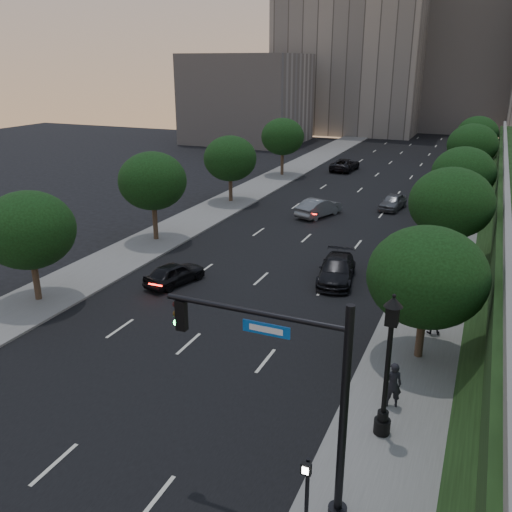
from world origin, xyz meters
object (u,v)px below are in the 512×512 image
at_px(sedan_near_left, 175,273).
at_px(sedan_far_left, 345,165).
at_px(pedestrian_c, 411,277).
at_px(sedan_near_right, 337,270).
at_px(pedestrian_a, 393,385).
at_px(traffic_signal_mast, 306,406).
at_px(street_lamp, 387,373).
at_px(sedan_far_right, 393,202).
at_px(pedestrian_b, 433,318).
at_px(sedan_mid_left, 319,207).

distance_m(sedan_near_left, sedan_far_left, 39.80).
bearing_deg(sedan_far_left, pedestrian_c, 114.47).
height_order(sedan_near_right, pedestrian_c, pedestrian_c).
bearing_deg(pedestrian_a, traffic_signal_mast, 57.59).
distance_m(traffic_signal_mast, sedan_near_left, 19.00).
bearing_deg(sedan_far_left, street_lamp, 110.29).
distance_m(sedan_far_left, sedan_far_right, 18.77).
xyz_separation_m(sedan_near_right, pedestrian_b, (6.21, -5.04, 0.24)).
bearing_deg(sedan_near_left, street_lamp, 162.73).
bearing_deg(sedan_near_right, sedan_near_left, -163.03).
relative_size(traffic_signal_mast, pedestrian_c, 3.92).
relative_size(sedan_far_left, pedestrian_b, 3.31).
height_order(traffic_signal_mast, sedan_far_left, traffic_signal_mast).
height_order(sedan_near_right, pedestrian_a, pedestrian_a).
distance_m(traffic_signal_mast, sedan_far_left, 55.05).
relative_size(sedan_far_right, pedestrian_c, 2.34).
xyz_separation_m(sedan_near_left, sedan_far_right, (9.05, 23.19, 0.02)).
height_order(street_lamp, pedestrian_b, street_lamp).
height_order(traffic_signal_mast, sedan_far_right, traffic_signal_mast).
distance_m(sedan_near_left, sedan_far_right, 24.90).
xyz_separation_m(street_lamp, sedan_far_left, (-14.06, 49.16, -1.88)).
distance_m(sedan_mid_left, sedan_near_right, 14.91).
bearing_deg(sedan_far_right, street_lamp, -72.62).
relative_size(sedan_near_right, sedan_far_right, 1.21).
xyz_separation_m(traffic_signal_mast, street_lamp, (1.55, 4.36, -1.04)).
xyz_separation_m(traffic_signal_mast, sedan_mid_left, (-9.27, 31.97, -2.88)).
distance_m(street_lamp, sedan_mid_left, 29.71).
bearing_deg(sedan_mid_left, traffic_signal_mast, 126.07).
bearing_deg(traffic_signal_mast, street_lamp, 70.44).
bearing_deg(traffic_signal_mast, pedestrian_a, 75.69).
distance_m(sedan_near_left, pedestrian_b, 15.15).
bearing_deg(sedan_near_left, traffic_signal_mast, 148.86).
height_order(street_lamp, sedan_mid_left, street_lamp).
height_order(street_lamp, pedestrian_a, street_lamp).
bearing_deg(traffic_signal_mast, sedan_near_right, 102.11).
xyz_separation_m(sedan_mid_left, sedan_far_right, (5.53, 4.95, -0.08)).
xyz_separation_m(street_lamp, pedestrian_b, (0.78, 8.67, -1.66)).
bearing_deg(pedestrian_c, sedan_near_right, -15.19).
relative_size(sedan_near_left, pedestrian_c, 2.28).
xyz_separation_m(sedan_near_right, pedestrian_c, (4.43, -0.17, 0.31)).
bearing_deg(street_lamp, pedestrian_b, 84.87).
bearing_deg(pedestrian_c, sedan_far_left, -82.83).
distance_m(traffic_signal_mast, pedestrian_c, 18.10).
distance_m(street_lamp, pedestrian_a, 2.36).
xyz_separation_m(pedestrian_b, pedestrian_c, (-1.77, 4.86, 0.07)).
height_order(pedestrian_a, pedestrian_c, pedestrian_a).
height_order(sedan_near_left, sedan_far_right, sedan_far_right).
bearing_deg(sedan_far_left, sedan_near_right, 108.01).
bearing_deg(sedan_mid_left, sedan_near_right, 131.11).
relative_size(sedan_mid_left, pedestrian_b, 2.94).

